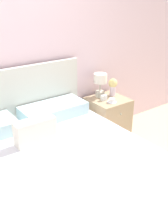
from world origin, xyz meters
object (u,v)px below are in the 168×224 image
alarm_clock (104,98)px  nightstand (107,119)px  bed (54,180)px  table_lamp (100,82)px  flower_vase (113,86)px  teacup (112,101)px

alarm_clock → nightstand: bearing=1.9°
bed → alarm_clock: (1.15, 0.69, 0.31)m
table_lamp → flower_vase: size_ratio=1.34×
alarm_clock → flower_vase: bearing=17.8°
bed → flower_vase: size_ratio=8.84×
table_lamp → flower_vase: (0.16, -0.07, -0.06)m
bed → flower_vase: 1.60m
nightstand → bed: bearing=-150.5°
nightstand → teacup: teacup is taller
bed → nightstand: bed is taller
flower_vase → teacup: size_ratio=1.89×
teacup → table_lamp: bearing=88.1°
table_lamp → teacup: table_lamp is taller
nightstand → alarm_clock: bearing=-178.1°
table_lamp → alarm_clock: size_ratio=3.95×
flower_vase → teacup: (-0.17, -0.18, -0.11)m
bed → flower_vase: bearing=29.2°
nightstand → flower_vase: (0.13, 0.06, 0.42)m
bed → nightstand: size_ratio=3.56×
flower_vase → bed: bearing=-150.8°
flower_vase → teacup: bearing=-133.4°
nightstand → table_lamp: size_ratio=1.86×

